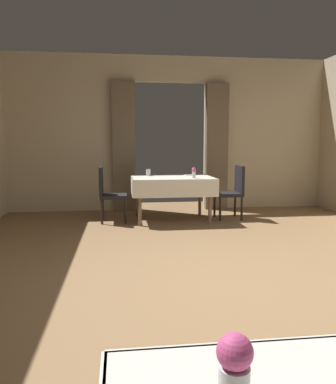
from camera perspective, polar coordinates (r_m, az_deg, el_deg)
name	(u,v)px	position (r m, az deg, el deg)	size (l,w,h in m)	color
ground	(228,282)	(3.75, 9.00, -13.25)	(10.08, 10.08, 0.00)	olive
wall_back	(170,133)	(7.62, 0.32, 8.77)	(6.40, 0.27, 3.00)	beige
dining_table_mid	(172,182)	(6.47, 0.60, 1.47)	(1.38, 1.03, 0.75)	#7A604C
chair_mid_right	(233,189)	(6.73, 9.69, 0.37)	(0.44, 0.44, 0.93)	black
chair_mid_left	(108,192)	(6.43, -8.93, 0.07)	(0.44, 0.44, 0.93)	black
flower_vase_near	(234,383)	(0.81, 9.88, -26.35)	(0.07, 0.07, 0.21)	silver
flower_vase_mid	(194,172)	(6.24, 3.89, 2.97)	(0.07, 0.07, 0.17)	silver
glass_mid_b	(148,172)	(6.68, -2.97, 2.95)	(0.08, 0.08, 0.12)	silver
plate_mid_c	(190,175)	(6.81, 3.27, 2.58)	(0.20, 0.20, 0.01)	white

